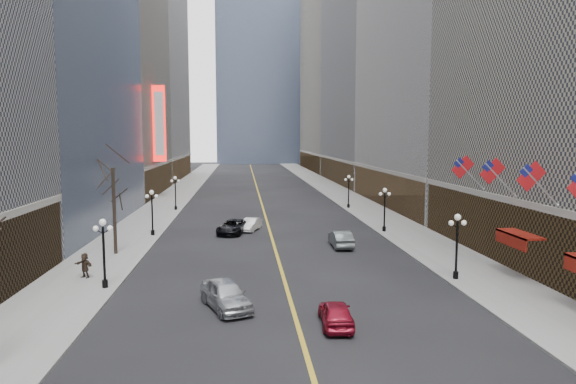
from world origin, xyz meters
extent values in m
cube|color=gray|center=(14.00, 70.00, 0.07)|extent=(6.00, 230.00, 0.15)
cube|color=gray|center=(-14.00, 70.00, 0.07)|extent=(6.00, 230.00, 0.15)
cube|color=gold|center=(0.00, 80.00, 0.01)|extent=(0.25, 200.00, 0.02)
cube|color=#504035|center=(18.40, 29.00, 2.60)|extent=(2.80, 41.00, 5.00)
cube|color=#504035|center=(18.40, 68.00, 2.60)|extent=(2.80, 35.00, 5.00)
cube|color=gray|center=(30.00, 106.00, 24.00)|extent=(26.00, 40.00, 48.00)
cube|color=#504035|center=(18.40, 106.00, 2.60)|extent=(2.80, 39.00, 5.00)
cube|color=#A59E89|center=(30.00, 149.00, 31.00)|extent=(26.00, 46.00, 62.00)
cube|color=#504035|center=(18.40, 149.00, 2.60)|extent=(2.80, 45.00, 5.00)
cube|color=#A59E89|center=(-30.00, 87.00, 25.00)|extent=(26.00, 30.00, 50.00)
cube|color=#504035|center=(-18.40, 87.00, 2.60)|extent=(2.80, 29.00, 5.00)
cube|color=silver|center=(-30.00, 121.00, 36.00)|extent=(26.00, 38.00, 72.00)
cube|color=#504035|center=(-18.40, 121.00, 2.60)|extent=(2.80, 37.00, 5.00)
cylinder|color=black|center=(11.80, 30.00, 0.40)|extent=(0.36, 0.36, 0.50)
cylinder|color=black|center=(11.80, 30.00, 2.15)|extent=(0.16, 0.16, 4.00)
sphere|color=white|center=(11.80, 30.00, 4.45)|extent=(0.44, 0.44, 0.44)
sphere|color=white|center=(11.35, 30.00, 4.05)|extent=(0.36, 0.36, 0.36)
sphere|color=white|center=(12.25, 30.00, 4.05)|extent=(0.36, 0.36, 0.36)
cylinder|color=black|center=(11.80, 48.00, 0.40)|extent=(0.36, 0.36, 0.50)
cylinder|color=black|center=(11.80, 48.00, 2.15)|extent=(0.16, 0.16, 4.00)
sphere|color=white|center=(11.80, 48.00, 4.45)|extent=(0.44, 0.44, 0.44)
sphere|color=white|center=(11.35, 48.00, 4.05)|extent=(0.36, 0.36, 0.36)
sphere|color=white|center=(12.25, 48.00, 4.05)|extent=(0.36, 0.36, 0.36)
cylinder|color=black|center=(11.80, 66.00, 0.40)|extent=(0.36, 0.36, 0.50)
cylinder|color=black|center=(11.80, 66.00, 2.15)|extent=(0.16, 0.16, 4.00)
sphere|color=white|center=(11.80, 66.00, 4.45)|extent=(0.44, 0.44, 0.44)
sphere|color=white|center=(11.35, 66.00, 4.05)|extent=(0.36, 0.36, 0.36)
sphere|color=white|center=(12.25, 66.00, 4.05)|extent=(0.36, 0.36, 0.36)
cylinder|color=black|center=(-11.80, 30.00, 0.40)|extent=(0.36, 0.36, 0.50)
cylinder|color=black|center=(-11.80, 30.00, 2.15)|extent=(0.16, 0.16, 4.00)
sphere|color=white|center=(-11.80, 30.00, 4.45)|extent=(0.44, 0.44, 0.44)
sphere|color=white|center=(-12.25, 30.00, 4.05)|extent=(0.36, 0.36, 0.36)
sphere|color=white|center=(-11.35, 30.00, 4.05)|extent=(0.36, 0.36, 0.36)
cylinder|color=black|center=(-11.80, 48.00, 0.40)|extent=(0.36, 0.36, 0.50)
cylinder|color=black|center=(-11.80, 48.00, 2.15)|extent=(0.16, 0.16, 4.00)
sphere|color=white|center=(-11.80, 48.00, 4.45)|extent=(0.44, 0.44, 0.44)
sphere|color=white|center=(-12.25, 48.00, 4.05)|extent=(0.36, 0.36, 0.36)
sphere|color=white|center=(-11.35, 48.00, 4.05)|extent=(0.36, 0.36, 0.36)
cylinder|color=black|center=(-11.80, 66.00, 0.40)|extent=(0.36, 0.36, 0.50)
cylinder|color=black|center=(-11.80, 66.00, 2.15)|extent=(0.16, 0.16, 4.00)
sphere|color=white|center=(-11.80, 66.00, 4.45)|extent=(0.44, 0.44, 0.44)
sphere|color=white|center=(-12.25, 66.00, 4.05)|extent=(0.36, 0.36, 0.36)
sphere|color=white|center=(-11.35, 66.00, 4.05)|extent=(0.36, 0.36, 0.36)
cylinder|color=#B2B2B7|center=(15.80, 27.00, 6.80)|extent=(2.49, 0.12, 2.49)
cube|color=red|center=(15.15, 27.00, 7.45)|extent=(1.94, 0.04, 1.94)
cube|color=navy|center=(14.80, 27.00, 7.80)|extent=(0.88, 0.06, 0.88)
cylinder|color=#B2B2B7|center=(15.80, 32.00, 6.80)|extent=(2.49, 0.12, 2.49)
cube|color=red|center=(15.15, 32.00, 7.45)|extent=(1.94, 0.04, 1.94)
cube|color=navy|center=(14.80, 32.00, 7.80)|extent=(0.88, 0.06, 0.88)
cylinder|color=#B2B2B7|center=(15.80, 37.00, 6.80)|extent=(2.49, 0.12, 2.49)
cube|color=red|center=(15.15, 37.00, 7.45)|extent=(1.94, 0.04, 1.94)
cube|color=navy|center=(14.80, 37.00, 7.80)|extent=(0.88, 0.06, 0.88)
cube|color=maroon|center=(16.30, 30.00, 3.20)|extent=(1.40, 4.00, 0.15)
cube|color=maroon|center=(15.65, 30.00, 2.80)|extent=(0.10, 4.00, 0.90)
cube|color=red|center=(-15.90, 80.00, 12.00)|extent=(2.00, 0.50, 12.00)
cube|color=white|center=(-15.85, 80.00, 12.00)|extent=(1.40, 0.55, 10.00)
cylinder|color=#2D231C|center=(-13.50, 40.00, 3.75)|extent=(0.28, 0.28, 7.20)
imported|color=#AAADB2|center=(-3.85, 25.59, 0.83)|extent=(3.58, 5.26, 1.66)
imported|color=silver|center=(-2.00, 50.45, 0.66)|extent=(2.60, 4.22, 1.31)
imported|color=black|center=(-3.87, 48.79, 0.73)|extent=(3.66, 5.68, 1.46)
imported|color=maroon|center=(2.00, 22.33, 0.68)|extent=(1.82, 4.09, 1.37)
imported|color=#565D5F|center=(5.96, 41.49, 0.76)|extent=(1.61, 4.60, 1.52)
imported|color=#34271C|center=(-13.81, 32.56, 1.02)|extent=(1.62, 1.25, 1.75)
camera|label=1|loc=(-2.83, -3.43, 9.89)|focal=32.00mm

